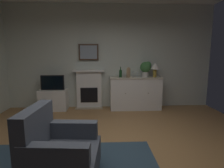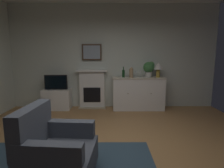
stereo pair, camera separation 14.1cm
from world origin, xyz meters
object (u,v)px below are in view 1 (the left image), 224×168
Objects in this scene: wine_glass_right at (141,73)px; armchair at (59,152)px; framed_picture at (89,52)px; sideboard_cabinet at (135,93)px; wine_glass_left at (133,73)px; potted_plant_small at (146,68)px; wine_bottle at (121,73)px; tv_set at (52,83)px; fireplace_unit at (89,89)px; wine_glass_center at (137,73)px; tv_cabinet at (54,100)px; table_lamp at (155,67)px; vase_decorative at (128,72)px.

wine_glass_right is 3.41m from armchair.
framed_picture is 3.33× the size of wine_glass_right.
wine_glass_right is at bearing 1.99° from sideboard_cabinet.
potted_plant_small is at bearing 2.34° from wine_glass_left.
wine_bottle is 0.47× the size of tv_set.
fireplace_unit reaches higher than tv_set.
wine_glass_right reaches higher than sideboard_cabinet.
framed_picture is at bearing 169.05° from wine_glass_center.
wine_glass_right is 2.53m from tv_cabinet.
wine_glass_center is 2.43m from tv_cabinet.
table_lamp reaches higher than wine_glass_left.
vase_decorative reaches higher than sideboard_cabinet.
wine_bottle is 0.39× the size of tv_cabinet.
wine_bottle is 0.22m from vase_decorative.
sideboard_cabinet is 4.93× the size of wine_bottle.
fireplace_unit is at bearing 172.23° from sideboard_cabinet.
wine_bottle reaches higher than armchair.
armchair is at bearing -92.54° from fireplace_unit.
tv_set is at bearing -166.69° from framed_picture.
wine_glass_left is 0.22m from wine_glass_right.
framed_picture is 3.33× the size of wine_glass_center.
armchair is at bearing -116.92° from wine_glass_center.
vase_decorative is (-0.25, -0.01, 0.02)m from wine_glass_center.
potted_plant_small reaches higher than wine_glass_left.
wine_glass_left reaches higher than sideboard_cabinet.
table_lamp is 1.38× the size of wine_bottle.
sideboard_cabinet is (1.30, -0.22, -1.13)m from framed_picture.
fireplace_unit reaches higher than tv_cabinet.
potted_plant_small is at bearing 18.24° from wine_glass_center.
framed_picture is at bearing 170.28° from sideboard_cabinet.
wine_glass_center is (1.34, -0.26, -0.56)m from framed_picture.
tv_set is at bearing 179.29° from wine_glass_center.
framed_picture is 1.07m from wine_bottle.
wine_glass_center is at bearing -9.08° from fireplace_unit.
tv_cabinet is 1.74× the size of potted_plant_small.
wine_glass_right is 0.36m from vase_decorative.
tv_set is 3.08m from armchair.
framed_picture is 0.73× the size of tv_cabinet.
fireplace_unit is at bearing 174.47° from table_lamp.
potted_plant_small is at bearing 10.81° from vase_decorative.
framed_picture is 1.89m from table_lamp.
sideboard_cabinet is 3.28m from armchair.
table_lamp is (1.83, -0.18, 0.63)m from fireplace_unit.
wine_bottle is at bearing 179.39° from sideboard_cabinet.
table_lamp is 1.42× the size of vase_decorative.
tv_cabinet is at bearing 179.68° from wine_bottle.
sideboard_cabinet is 8.66× the size of wine_glass_center.
armchair is (-1.23, -2.90, -0.66)m from vase_decorative.
armchair is (-1.73, -2.99, -0.78)m from potted_plant_small.
framed_picture is 1.37m from wine_glass_left.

